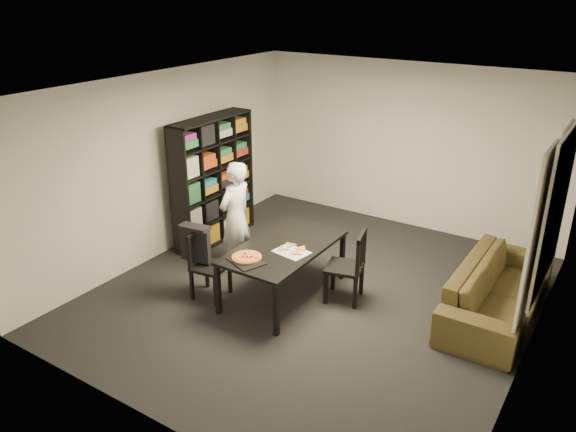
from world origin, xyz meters
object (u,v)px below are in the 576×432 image
Objects in this scene: person at (236,217)px; pepperoni_pizza at (247,257)px; chair_left at (204,260)px; bookshelf at (213,180)px; dining_table at (284,250)px; chair_right at (352,262)px; baking_tray at (247,261)px; sofa at (498,290)px.

pepperoni_pizza is (0.77, -0.79, -0.05)m from person.
bookshelf is at bearing 27.43° from chair_left.
chair_right is (0.76, 0.35, -0.10)m from dining_table.
baking_tray is (-0.89, -0.94, 0.17)m from chair_right.
bookshelf is 1.23× the size of person.
chair_right is at bearing 112.37° from sofa.
bookshelf reaches higher than pepperoni_pizza.
baking_tray reaches higher than sofa.
dining_table is at bearing 73.11° from pepperoni_pizza.
person reaches higher than chair_left.
chair_right is (2.58, -0.51, -0.42)m from bookshelf.
person is at bearing -100.55° from chair_right.
pepperoni_pizza is at bearing 125.04° from baking_tray.
chair_left is at bearing 179.03° from pepperoni_pizza.
person is at bearing -0.61° from chair_left.
chair_right is at bearing -69.27° from chair_left.
dining_table is 0.98m from person.
sofa is at bearing -72.32° from chair_left.
chair_left is at bearing 10.21° from person.
baking_tray is at bearing -102.87° from chair_left.
dining_table is 1.00m from chair_left.
bookshelf is 1.76m from chair_left.
dining_table is 1.79× the size of chair_right.
bookshelf reaches higher than person.
person reaches higher than baking_tray.
dining_table is at bearing -79.23° from chair_right.
baking_tray is at bearing 122.61° from sofa.
chair_left is (0.98, -1.38, -0.46)m from bookshelf.
chair_right is 1.72m from person.
baking_tray is (0.71, -0.06, 0.20)m from chair_left.
pepperoni_pizza is (0.67, -0.01, 0.22)m from chair_left.
person reaches higher than pepperoni_pizza.
bookshelf is at bearing -121.70° from person.
pepperoni_pizza is 0.16× the size of sofa.
chair_right is at bearing 96.23° from person.
bookshelf is 4.75× the size of baking_tray.
person is at bearing 164.90° from dining_table.
chair_left reaches higher than pepperoni_pizza.
chair_left is 2.46× the size of pepperoni_pizza.
chair_right is 0.60× the size of person.
baking_tray is (0.81, -0.84, -0.07)m from person.
chair_right is 0.42× the size of sofa.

